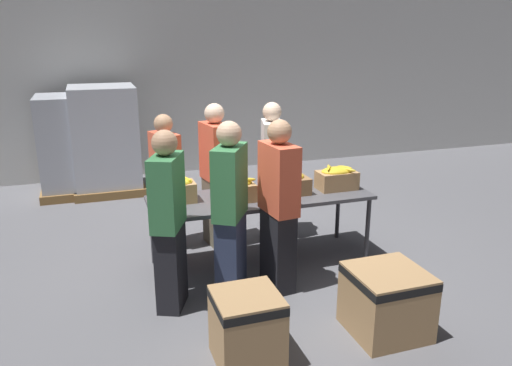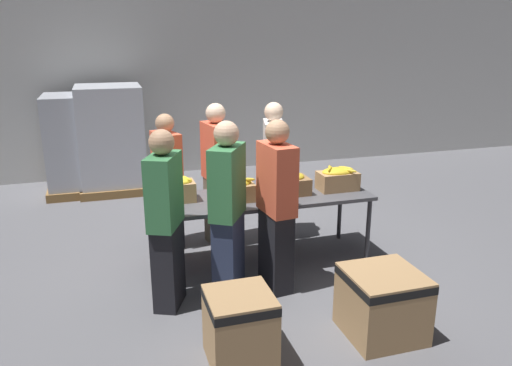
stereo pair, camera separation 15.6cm
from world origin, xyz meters
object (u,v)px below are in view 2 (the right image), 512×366
Objects in this scene: donation_bin_1 at (382,301)px; banana_box_3 at (338,178)px; pallet_stack_1 at (79,145)px; banana_box_1 at (234,189)px; volunteer_4 at (217,176)px; volunteer_1 at (276,208)px; pallet_stack_0 at (112,140)px; banana_box_0 at (176,189)px; donation_bin_0 at (240,325)px; volunteer_0 at (228,212)px; banana_box_2 at (288,183)px; volunteer_3 at (168,182)px; volunteer_2 at (273,172)px; sorting_table at (260,200)px; volunteer_5 at (166,222)px.

banana_box_3 is at bearing 78.20° from donation_bin_1.
donation_bin_1 is at bearing -63.10° from pallet_stack_1.
donation_bin_1 is (0.88, -1.60, -0.60)m from banana_box_1.
banana_box_3 is 1.42m from volunteer_4.
donation_bin_1 is at bearing -156.36° from volunteer_1.
volunteer_4 is at bearing -66.79° from pallet_stack_0.
donation_bin_0 is at bearing -83.14° from banana_box_0.
volunteer_0 is at bearing -110.66° from banana_box_1.
volunteer_3 is at bearing 147.76° from banana_box_2.
volunteer_0 is 1.56m from volunteer_2.
pallet_stack_1 is at bearing 108.41° from banana_box_0.
pallet_stack_1 is at bearing 116.90° from donation_bin_1.
pallet_stack_1 reaches higher than banana_box_2.
banana_box_0 is 0.81m from volunteer_0.
volunteer_0 is at bearing -130.14° from sorting_table.
banana_box_1 is 0.64m from volunteer_1.
pallet_stack_1 is at bearing 120.46° from sorting_table.
banana_box_1 is 0.93× the size of banana_box_2.
volunteer_0 reaches higher than pallet_stack_0.
pallet_stack_0 is at bearing 109.20° from banana_box_1.
volunteer_4 is at bearing 92.47° from banana_box_1.
banana_box_0 is 3.47m from pallet_stack_1.
donation_bin_1 is 5.68m from pallet_stack_1.
sorting_table is 1.19m from volunteer_3.
sorting_table is at bearing -8.76° from volunteer_0.
volunteer_1 is at bearing -147.73° from banana_box_3.
donation_bin_1 is (0.25, -1.64, -0.60)m from banana_box_2.
banana_box_3 is 0.26× the size of volunteer_1.
banana_box_2 is at bearing -23.09° from volunteer_0.
banana_box_2 is (1.22, -0.12, -0.01)m from banana_box_0.
banana_box_3 is at bearing -64.37° from volunteer_1.
pallet_stack_1 is (-1.08, 2.64, -0.03)m from volunteer_3.
volunteer_4 is 2.80× the size of donation_bin_1.
sorting_table is 1.40× the size of volunteer_1.
sorting_table is 5.48× the size of banana_box_3.
volunteer_4 reaches higher than sorting_table.
pallet_stack_0 is 0.52m from pallet_stack_1.
volunteer_0 is at bearing 136.12° from donation_bin_1.
volunteer_5 is at bearing -149.78° from sorting_table.
volunteer_2 is at bearing 85.31° from banana_box_2.
volunteer_5 is (-0.80, -0.59, -0.07)m from banana_box_1.
volunteer_1 reaches higher than banana_box_0.
donation_bin_0 is 0.34× the size of pallet_stack_0.
sorting_table is at bearing 177.84° from banana_box_3.
volunteer_5 reaches higher than banana_box_2.
sorting_table is 1.42× the size of volunteer_2.
sorting_table is 0.82m from volunteer_0.
volunteer_3 is (-0.88, 1.39, -0.06)m from volunteer_1.
volunteer_2 is at bearing -24.11° from volunteer_1.
volunteer_5 is (-0.77, -1.29, -0.01)m from volunteer_4.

